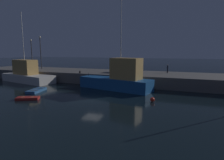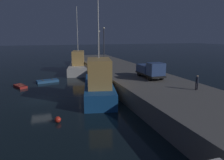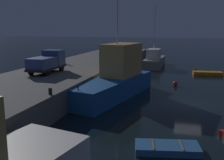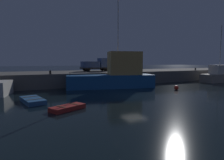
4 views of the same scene
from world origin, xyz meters
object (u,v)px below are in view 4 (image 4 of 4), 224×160
(fishing_boat_white, at_px, (223,76))
(dinghy_red_small, at_px, (33,100))
(mooring_buoy_mid, at_px, (176,88))
(fishing_boat_blue, at_px, (115,75))
(dinghy_orange_near, at_px, (68,108))
(utility_truck, at_px, (96,65))
(bollard_central, at_px, (195,69))
(bollard_west, at_px, (50,72))
(dockworker, at_px, (127,65))

(fishing_boat_white, bearing_deg, dinghy_red_small, -171.35)
(mooring_buoy_mid, bearing_deg, fishing_boat_blue, 138.41)
(dinghy_orange_near, height_order, utility_truck, utility_truck)
(dinghy_orange_near, distance_m, bollard_central, 32.22)
(dinghy_red_small, bearing_deg, mooring_buoy_mid, 1.78)
(utility_truck, height_order, bollard_west, utility_truck)
(dinghy_red_small, distance_m, bollard_central, 33.01)
(mooring_buoy_mid, relative_size, bollard_west, 1.19)
(fishing_boat_blue, distance_m, dockworker, 12.05)
(fishing_boat_blue, bearing_deg, mooring_buoy_mid, -41.59)
(fishing_boat_blue, relative_size, dockworker, 9.08)
(mooring_buoy_mid, height_order, dockworker, dockworker)
(mooring_buoy_mid, xyz_separation_m, dockworker, (0.72, 15.34, 2.78))
(fishing_boat_white, bearing_deg, utility_truck, 158.51)
(fishing_boat_blue, bearing_deg, dinghy_orange_near, -131.24)
(utility_truck, relative_size, bollard_west, 10.71)
(mooring_buoy_mid, relative_size, dockworker, 0.35)
(dinghy_red_small, bearing_deg, fishing_boat_blue, 28.46)
(dockworker, height_order, bollard_west, dockworker)
(dinghy_orange_near, xyz_separation_m, bollard_west, (0.30, 13.23, 2.19))
(dinghy_orange_near, bearing_deg, mooring_buoy_mid, 16.87)
(mooring_buoy_mid, distance_m, utility_truck, 15.45)
(utility_truck, bearing_deg, dockworker, 13.36)
(dinghy_red_small, bearing_deg, dinghy_orange_near, -59.86)
(dockworker, relative_size, bollard_west, 3.37)
(dinghy_orange_near, relative_size, mooring_buoy_mid, 5.21)
(fishing_boat_blue, relative_size, mooring_buoy_mid, 25.67)
(fishing_boat_blue, height_order, fishing_boat_white, fishing_boat_blue)
(mooring_buoy_mid, bearing_deg, fishing_boat_white, 16.24)
(fishing_boat_blue, height_order, bollard_west, fishing_boat_blue)
(fishing_boat_white, bearing_deg, bollard_central, 122.75)
(dinghy_orange_near, distance_m, dinghy_red_small, 4.91)
(dinghy_red_small, xyz_separation_m, bollard_west, (2.77, 8.98, 2.15))
(dockworker, height_order, bollard_central, dockworker)
(fishing_boat_white, height_order, utility_truck, fishing_boat_white)
(fishing_boat_blue, bearing_deg, dockworker, 52.60)
(fishing_boat_blue, relative_size, dinghy_red_small, 3.91)
(bollard_west, bearing_deg, dinghy_orange_near, -91.32)
(fishing_boat_blue, relative_size, bollard_central, 29.05)
(mooring_buoy_mid, height_order, bollard_west, bollard_west)
(dockworker, bearing_deg, utility_truck, -166.64)
(fishing_boat_white, height_order, mooring_buoy_mid, fishing_boat_white)
(mooring_buoy_mid, xyz_separation_m, utility_truck, (-6.74, 13.57, 3.02))
(fishing_boat_blue, xyz_separation_m, dockworker, (7.28, 9.52, 1.20))
(utility_truck, relative_size, dockworker, 3.18)
(dockworker, bearing_deg, bollard_central, -27.48)
(utility_truck, bearing_deg, fishing_boat_blue, -88.61)
(fishing_boat_blue, relative_size, fishing_boat_white, 1.43)
(bollard_west, bearing_deg, dockworker, 23.04)
(fishing_boat_blue, xyz_separation_m, mooring_buoy_mid, (6.56, -5.82, -1.58))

